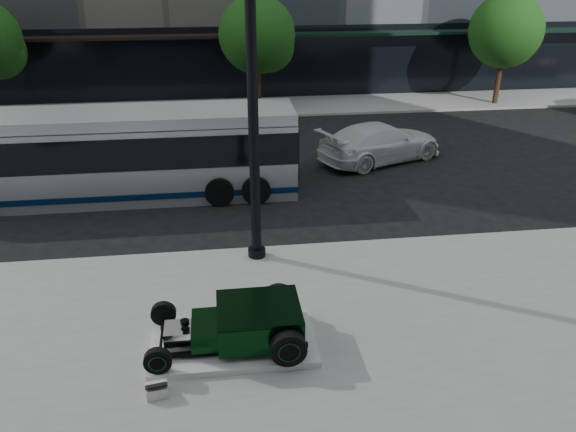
{
  "coord_description": "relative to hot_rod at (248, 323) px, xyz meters",
  "views": [
    {
      "loc": [
        -1.2,
        -15.83,
        7.56
      ],
      "look_at": [
        0.55,
        -2.38,
        1.2
      ],
      "focal_mm": 35.0,
      "sensor_mm": 36.0,
      "label": 1
    }
  ],
  "objects": [
    {
      "name": "display_plinth",
      "position": [
        -0.33,
        -0.0,
        -0.5
      ],
      "size": [
        3.4,
        1.8,
        0.15
      ],
      "primitive_type": "cube",
      "color": "silver",
      "rests_on": "sidewalk_near"
    },
    {
      "name": "street_trees",
      "position": [
        1.93,
        19.39,
        3.07
      ],
      "size": [
        29.8,
        3.8,
        5.7
      ],
      "color": "black",
      "rests_on": "sidewalk_far"
    },
    {
      "name": "hot_rod",
      "position": [
        0.0,
        0.0,
        0.0
      ],
      "size": [
        3.22,
        2.0,
        0.81
      ],
      "color": "black",
      "rests_on": "display_plinth"
    },
    {
      "name": "info_plaque",
      "position": [
        -1.79,
        -1.24,
        -0.45
      ],
      "size": [
        0.44,
        0.36,
        0.31
      ],
      "color": "silver",
      "rests_on": "sidewalk_near"
    },
    {
      "name": "sidewalk_far",
      "position": [
        0.79,
        20.32,
        -0.64
      ],
      "size": [
        70.0,
        4.0,
        0.12
      ],
      "primitive_type": "cube",
      "color": "gray",
      "rests_on": "ground"
    },
    {
      "name": "white_sedan",
      "position": [
        6.0,
        11.25,
        0.06
      ],
      "size": [
        5.66,
        4.01,
        1.52
      ],
      "primitive_type": "imported",
      "rotation": [
        0.0,
        0.0,
        1.97
      ],
      "color": "white",
      "rests_on": "ground"
    },
    {
      "name": "lamppost",
      "position": [
        0.46,
        3.83,
        3.41
      ],
      "size": [
        0.47,
        0.47,
        8.63
      ],
      "color": "black",
      "rests_on": "sidewalk_near"
    },
    {
      "name": "transit_bus",
      "position": [
        -3.84,
        8.9,
        0.79
      ],
      "size": [
        12.12,
        2.88,
        2.92
      ],
      "color": "#B5BCBF",
      "rests_on": "ground"
    },
    {
      "name": "ground",
      "position": [
        0.79,
        6.32,
        -0.7
      ],
      "size": [
        120.0,
        120.0,
        0.0
      ],
      "primitive_type": "plane",
      "color": "black",
      "rests_on": "ground"
    }
  ]
}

